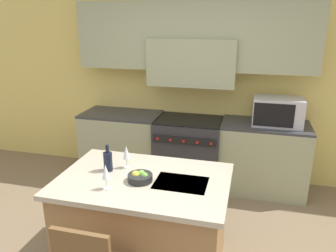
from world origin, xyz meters
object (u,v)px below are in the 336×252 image
range_stove (189,151)px  wine_glass_far (126,153)px  wine_glass_near (106,172)px  microwave (277,111)px  wine_bottle (108,161)px  fruit_bowl (140,177)px

range_stove → wine_glass_far: size_ratio=4.25×
range_stove → wine_glass_near: wine_glass_near is taller
range_stove → microwave: size_ratio=1.53×
wine_bottle → wine_glass_far: (0.14, 0.10, 0.05)m
range_stove → wine_bottle: 1.76m
range_stove → wine_glass_near: size_ratio=4.25×
microwave → wine_bottle: size_ratio=2.42×
fruit_bowl → range_stove: bearing=87.2°
wine_glass_near → fruit_bowl: size_ratio=1.03×
wine_bottle → wine_glass_near: bearing=-68.0°
range_stove → fruit_bowl: 1.81m
wine_bottle → range_stove: bearing=75.3°
microwave → wine_glass_near: (-1.40, -1.96, -0.06)m
range_stove → microwave: (1.10, 0.02, 0.64)m
microwave → wine_glass_far: size_ratio=2.77×
fruit_bowl → wine_glass_far: bearing=133.2°
range_stove → wine_glass_far: wine_glass_far is taller
wine_glass_near → wine_glass_far: (0.01, 0.41, 0.00)m
range_stove → wine_glass_near: (-0.30, -1.94, 0.58)m
microwave → wine_glass_near: size_ratio=2.77×
microwave → wine_bottle: 2.25m
wine_glass_far → fruit_bowl: bearing=-46.8°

